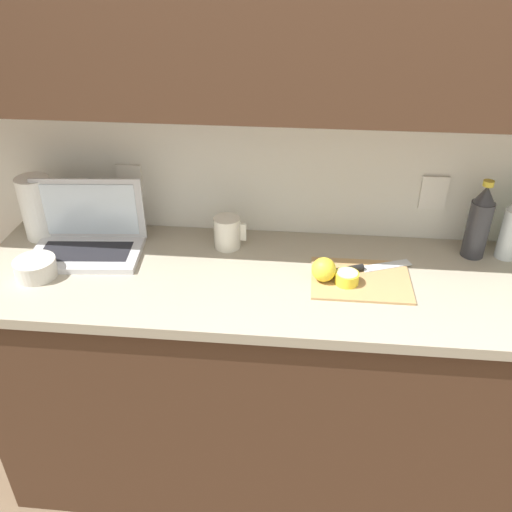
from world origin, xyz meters
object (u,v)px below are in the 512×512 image
(knife, at_px, (357,269))
(bottle_water_clear, at_px, (479,222))
(lemon_whole_beside, at_px, (324,270))
(paper_towel_roll, at_px, (38,208))
(bottle_oil_tall, at_px, (512,228))
(cutting_board, at_px, (361,280))
(measuring_cup, at_px, (227,232))
(laptop, at_px, (87,236))
(bowl_white, at_px, (36,268))
(lemon_half_cut, at_px, (347,278))

(knife, relative_size, bottle_water_clear, 0.99)
(knife, bearing_deg, lemon_whole_beside, -171.84)
(paper_towel_roll, bearing_deg, bottle_oil_tall, 0.49)
(bottle_water_clear, bearing_deg, bottle_oil_tall, -0.00)
(paper_towel_roll, bearing_deg, cutting_board, -9.24)
(bottle_water_clear, distance_m, measuring_cup, 0.84)
(laptop, height_order, paper_towel_roll, laptop)
(measuring_cup, bearing_deg, bottle_water_clear, 1.64)
(knife, xyz_separation_m, bowl_white, (-1.02, -0.12, 0.01))
(lemon_whole_beside, bearing_deg, cutting_board, 8.46)
(cutting_board, height_order, paper_towel_roll, paper_towel_roll)
(laptop, bearing_deg, bowl_white, -127.24)
(bowl_white, bearing_deg, paper_towel_roll, 109.69)
(bottle_water_clear, relative_size, paper_towel_roll, 1.21)
(paper_towel_roll, bearing_deg, bowl_white, -70.31)
(measuring_cup, xyz_separation_m, bowl_white, (-0.58, -0.24, -0.03))
(bottle_oil_tall, bearing_deg, knife, -163.29)
(lemon_half_cut, distance_m, paper_towel_roll, 1.10)
(cutting_board, height_order, lemon_whole_beside, lemon_whole_beside)
(lemon_whole_beside, relative_size, bottle_water_clear, 0.28)
(laptop, height_order, cutting_board, laptop)
(lemon_half_cut, bearing_deg, bowl_white, -177.45)
(knife, bearing_deg, paper_towel_roll, 151.38)
(cutting_board, relative_size, bottle_water_clear, 1.14)
(cutting_board, relative_size, lemon_half_cut, 4.20)
(bottle_oil_tall, relative_size, bottle_water_clear, 0.89)
(cutting_board, relative_size, knife, 1.15)
(bottle_oil_tall, xyz_separation_m, measuring_cup, (-0.94, -0.02, -0.06))
(measuring_cup, bearing_deg, paper_towel_roll, 179.16)
(bottle_oil_tall, distance_m, paper_towel_roll, 1.61)
(laptop, distance_m, bowl_white, 0.21)
(measuring_cup, bearing_deg, bottle_oil_tall, 1.45)
(laptop, bearing_deg, measuring_cup, 3.63)
(lemon_whole_beside, relative_size, bowl_white, 0.59)
(cutting_board, relative_size, bottle_oil_tall, 1.27)
(knife, bearing_deg, bowl_white, 164.96)
(bottle_water_clear, relative_size, measuring_cup, 2.44)
(knife, distance_m, lemon_half_cut, 0.08)
(laptop, distance_m, measuring_cup, 0.48)
(lemon_half_cut, distance_m, bowl_white, 0.98)
(laptop, xyz_separation_m, lemon_half_cut, (0.87, -0.13, -0.03))
(knife, bearing_deg, laptop, 154.88)
(laptop, xyz_separation_m, bowl_white, (-0.11, -0.17, -0.03))
(laptop, xyz_separation_m, bottle_water_clear, (1.31, 0.09, 0.07))
(lemon_whole_beside, bearing_deg, lemon_half_cut, -8.30)
(bowl_white, bearing_deg, laptop, 57.68)
(lemon_half_cut, height_order, bottle_oil_tall, bottle_oil_tall)
(bottle_oil_tall, height_order, measuring_cup, bottle_oil_tall)
(lemon_whole_beside, bearing_deg, bottle_oil_tall, 19.22)
(bowl_white, bearing_deg, lemon_whole_beside, 3.41)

